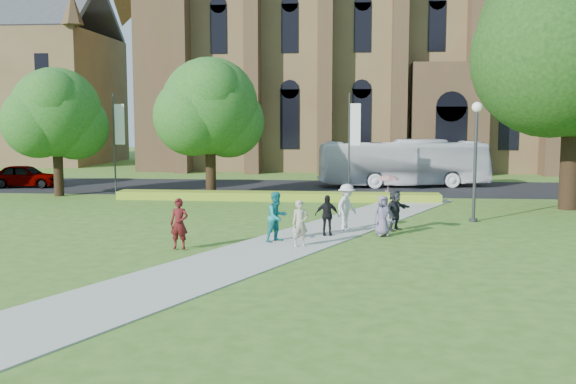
# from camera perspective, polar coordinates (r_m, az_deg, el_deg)

# --- Properties ---
(ground) EXTENTS (160.00, 160.00, 0.00)m
(ground) POSITION_cam_1_polar(r_m,az_deg,el_deg) (22.63, 0.25, -4.96)
(ground) COLOR #41611D
(ground) RESTS_ON ground
(road) EXTENTS (160.00, 10.00, 0.02)m
(road) POSITION_cam_1_polar(r_m,az_deg,el_deg) (42.38, 2.70, 0.40)
(road) COLOR black
(road) RESTS_ON ground
(footpath) EXTENTS (15.58, 28.54, 0.04)m
(footpath) POSITION_cam_1_polar(r_m,az_deg,el_deg) (23.61, 0.47, -4.43)
(footpath) COLOR #B2B2A8
(footpath) RESTS_ON ground
(flower_hedge) EXTENTS (18.00, 1.40, 0.45)m
(flower_hedge) POSITION_cam_1_polar(r_m,az_deg,el_deg) (35.78, -1.03, -0.37)
(flower_hedge) COLOR gold
(flower_hedge) RESTS_ON ground
(cathedral) EXTENTS (52.60, 18.25, 28.00)m
(cathedral) POSITION_cam_1_polar(r_m,az_deg,el_deg) (62.91, 13.09, 14.06)
(cathedral) COLOR brown
(cathedral) RESTS_ON ground
(building_west) EXTENTS (22.00, 14.00, 18.30)m
(building_west) POSITION_cam_1_polar(r_m,az_deg,el_deg) (73.67, -24.18, 9.58)
(building_west) COLOR brown
(building_west) RESTS_ON ground
(streetlamp) EXTENTS (0.44, 0.44, 5.24)m
(streetlamp) POSITION_cam_1_polar(r_m,az_deg,el_deg) (29.14, 16.34, 3.87)
(streetlamp) COLOR #38383D
(streetlamp) RESTS_ON ground
(large_tree) EXTENTS (9.60, 9.60, 13.20)m
(large_tree) POSITION_cam_1_polar(r_m,az_deg,el_deg) (35.09, 24.25, 12.26)
(large_tree) COLOR #332114
(large_tree) RESTS_ON ground
(street_tree_0) EXTENTS (5.20, 5.20, 7.50)m
(street_tree_0) POSITION_cam_1_polar(r_m,az_deg,el_deg) (39.90, -19.92, 6.64)
(street_tree_0) COLOR #332114
(street_tree_0) RESTS_ON ground
(street_tree_1) EXTENTS (5.60, 5.60, 8.05)m
(street_tree_1) POSITION_cam_1_polar(r_m,az_deg,el_deg) (37.47, -6.96, 7.55)
(street_tree_1) COLOR #332114
(street_tree_1) RESTS_ON ground
(banner_pole_0) EXTENTS (0.70, 0.10, 6.00)m
(banner_pole_0) POSITION_cam_1_polar(r_m,az_deg,el_deg) (37.31, 5.63, 4.75)
(banner_pole_0) COLOR #38383D
(banner_pole_0) RESTS_ON ground
(banner_pole_1) EXTENTS (0.70, 0.10, 6.00)m
(banner_pole_1) POSITION_cam_1_polar(r_m,az_deg,el_deg) (39.81, -15.03, 4.67)
(banner_pole_1) COLOR #38383D
(banner_pole_1) RESTS_ON ground
(tour_coach) EXTENTS (11.57, 4.62, 3.14)m
(tour_coach) POSITION_cam_1_polar(r_m,az_deg,el_deg) (43.54, 10.23, 2.55)
(tour_coach) COLOR white
(tour_coach) RESTS_ON road
(car_0) EXTENTS (4.55, 2.07, 1.51)m
(car_0) POSITION_cam_1_polar(r_m,az_deg,el_deg) (45.88, -22.33, 1.34)
(car_0) COLOR gray
(car_0) RESTS_ON road
(pedestrian_0) EXTENTS (0.67, 0.47, 1.76)m
(pedestrian_0) POSITION_cam_1_polar(r_m,az_deg,el_deg) (22.37, -9.65, -2.80)
(pedestrian_0) COLOR #4E1113
(pedestrian_0) RESTS_ON footpath
(pedestrian_1) EXTENTS (1.12, 1.12, 1.83)m
(pedestrian_1) POSITION_cam_1_polar(r_m,az_deg,el_deg) (23.41, -0.99, -2.21)
(pedestrian_1) COLOR teal
(pedestrian_1) RESTS_ON footpath
(pedestrian_2) EXTENTS (1.23, 1.39, 1.87)m
(pedestrian_2) POSITION_cam_1_polar(r_m,az_deg,el_deg) (25.93, 5.24, -1.34)
(pedestrian_2) COLOR silver
(pedestrian_2) RESTS_ON footpath
(pedestrian_3) EXTENTS (0.96, 0.49, 1.56)m
(pedestrian_3) POSITION_cam_1_polar(r_m,az_deg,el_deg) (24.72, 3.47, -2.07)
(pedestrian_3) COLOR black
(pedestrian_3) RESTS_ON footpath
(pedestrian_4) EXTENTS (0.88, 0.72, 1.56)m
(pedestrian_4) POSITION_cam_1_polar(r_m,az_deg,el_deg) (24.89, 8.43, -2.08)
(pedestrian_4) COLOR slate
(pedestrian_4) RESTS_ON footpath
(pedestrian_5) EXTENTS (1.34, 1.49, 1.64)m
(pedestrian_5) POSITION_cam_1_polar(r_m,az_deg,el_deg) (26.21, 9.50, -1.57)
(pedestrian_5) COLOR #24262B
(pedestrian_5) RESTS_ON footpath
(pedestrian_6) EXTENTS (0.70, 0.59, 1.63)m
(pedestrian_6) POSITION_cam_1_polar(r_m,az_deg,el_deg) (22.52, 1.07, -2.80)
(pedestrian_6) COLOR #AFA692
(pedestrian_6) RESTS_ON footpath
(parasol) EXTENTS (0.98, 0.98, 0.69)m
(parasol) POSITION_cam_1_polar(r_m,az_deg,el_deg) (24.86, 8.87, 0.52)
(parasol) COLOR #D69D97
(parasol) RESTS_ON pedestrian_4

